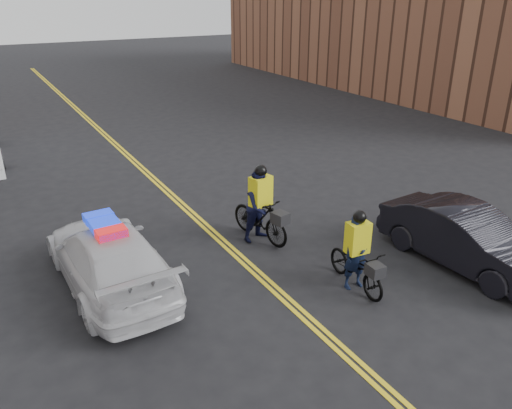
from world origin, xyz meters
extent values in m
plane|color=black|center=(0.00, 0.00, 0.00)|extent=(120.00, 120.00, 0.00)
cube|color=yellow|center=(-0.08, 8.00, 0.01)|extent=(0.10, 60.00, 0.01)
cube|color=yellow|center=(0.08, 8.00, 0.01)|extent=(0.10, 60.00, 0.01)
imported|color=silver|center=(-3.02, 1.88, 0.70)|extent=(2.13, 4.88, 1.40)
cube|color=#0C26CC|center=(-3.02, 1.88, 1.48)|extent=(0.63, 1.30, 0.16)
imported|color=black|center=(4.45, -1.37, 0.70)|extent=(1.72, 4.34, 1.41)
imported|color=black|center=(1.58, -0.83, 0.49)|extent=(0.77, 1.89, 0.97)
imported|color=black|center=(1.58, -0.83, 0.83)|extent=(0.63, 0.44, 1.67)
cube|color=yellow|center=(1.58, -0.83, 1.20)|extent=(0.50, 0.36, 0.70)
sphere|color=black|center=(1.58, -0.83, 1.68)|extent=(0.28, 0.28, 0.28)
cube|color=black|center=(1.53, -1.47, 0.76)|extent=(0.33, 0.37, 0.26)
imported|color=black|center=(0.95, 2.17, 0.60)|extent=(0.97, 2.09, 1.21)
imported|color=black|center=(0.95, 2.17, 0.93)|extent=(1.03, 0.88, 1.87)
cube|color=yellow|center=(0.95, 2.17, 1.35)|extent=(0.60, 0.46, 0.78)
sphere|color=black|center=(0.95, 2.17, 1.88)|extent=(0.31, 0.31, 0.31)
cube|color=black|center=(1.10, 1.46, 0.85)|extent=(0.41, 0.45, 0.29)
camera|label=1|loc=(-4.96, -7.90, 6.03)|focal=35.00mm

